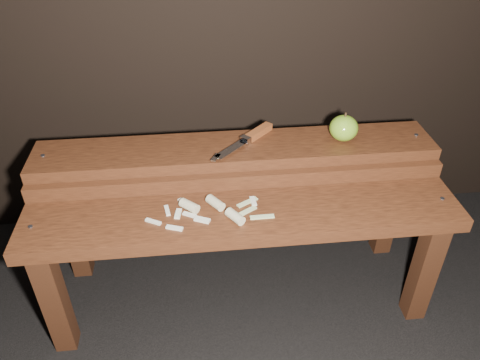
{
  "coord_description": "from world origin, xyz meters",
  "views": [
    {
      "loc": [
        -0.12,
        -1.02,
        1.22
      ],
      "look_at": [
        0.0,
        0.06,
        0.45
      ],
      "focal_mm": 35.0,
      "sensor_mm": 36.0,
      "label": 1
    }
  ],
  "objects": [
    {
      "name": "bench_front_tier",
      "position": [
        0.0,
        -0.06,
        0.35
      ],
      "size": [
        1.2,
        0.2,
        0.42
      ],
      "color": "#34190D",
      "rests_on": "ground"
    },
    {
      "name": "ground",
      "position": [
        0.0,
        0.0,
        0.0
      ],
      "size": [
        60.0,
        60.0,
        0.0
      ],
      "primitive_type": "plane",
      "color": "black"
    },
    {
      "name": "apple",
      "position": [
        0.32,
        0.17,
        0.54
      ],
      "size": [
        0.09,
        0.09,
        0.09
      ],
      "color": "#73A121",
      "rests_on": "bench_rear_tier"
    },
    {
      "name": "bench_rear_tier",
      "position": [
        0.0,
        0.17,
        0.41
      ],
      "size": [
        1.2,
        0.21,
        0.5
      ],
      "color": "#34190D",
      "rests_on": "ground"
    },
    {
      "name": "apple_scraps",
      "position": [
        -0.09,
        -0.04,
        0.43
      ],
      "size": [
        0.34,
        0.14,
        0.03
      ],
      "color": "beige",
      "rests_on": "bench_front_tier"
    },
    {
      "name": "knife",
      "position": [
        0.05,
        0.2,
        0.51
      ],
      "size": [
        0.2,
        0.2,
        0.02
      ],
      "color": "brown",
      "rests_on": "bench_rear_tier"
    }
  ]
}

